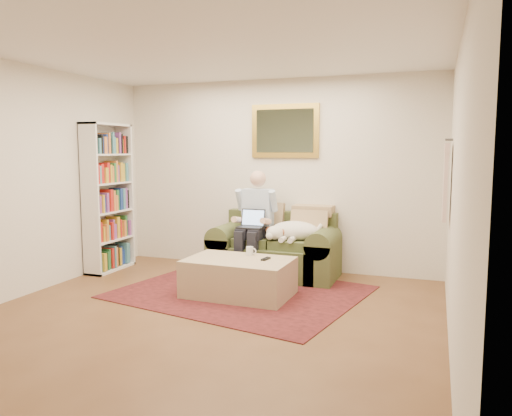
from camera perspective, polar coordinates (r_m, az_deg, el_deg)
The scene contains 12 objects.
room_shell at distance 4.90m, azimuth -5.47°, elevation 2.62°, with size 4.51×5.00×2.61m.
rug at distance 5.87m, azimuth -1.76°, elevation -9.55°, with size 2.63×2.10×0.01m, color black.
sofa at distance 6.56m, azimuth 2.18°, elevation -5.33°, with size 1.64×0.83×0.98m.
seated_man at distance 6.43m, azimuth -0.30°, elevation -1.90°, with size 0.54×0.77×1.38m, color #8CAAD8, non-canonical shape.
laptop at distance 6.37m, azimuth -0.50°, elevation -1.68°, with size 0.32×0.25×0.23m.
sleeping_dog at distance 6.34m, azimuth 4.49°, elevation -2.61°, with size 0.67×0.42×0.25m, color white, non-canonical shape.
ottoman at distance 5.68m, azimuth -1.98°, elevation -7.94°, with size 1.17×0.74×0.42m, color tan.
coffee_mug at distance 5.82m, azimuth -0.73°, elevation -4.93°, with size 0.08×0.08×0.10m, color white.
tv_remote at distance 5.59m, azimuth 1.11°, elevation -5.83°, with size 0.05×0.15×0.02m, color black.
bookshelf at distance 7.08m, azimuth -16.55°, elevation 1.16°, with size 0.28×0.80×2.00m, color white, non-canonical shape.
wall_mirror at distance 6.83m, azimuth 3.32°, elevation 8.79°, with size 0.94×0.04×0.72m.
hanging_shirt at distance 5.67m, azimuth 20.85°, elevation 3.26°, with size 0.06×0.52×0.90m, color beige, non-canonical shape.
Camera 1 is at (2.10, -4.07, 1.64)m, focal length 35.00 mm.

